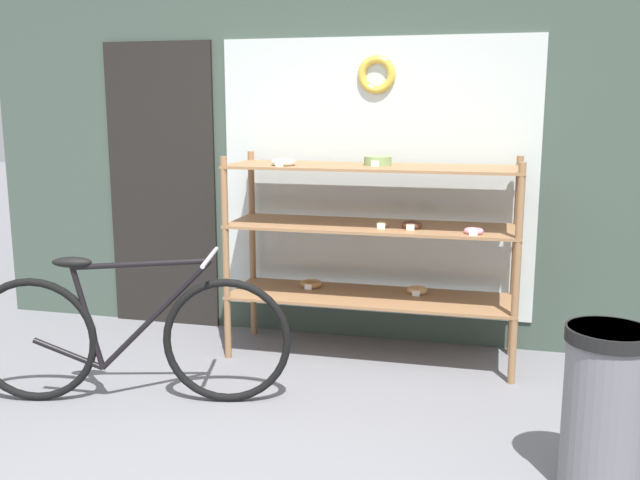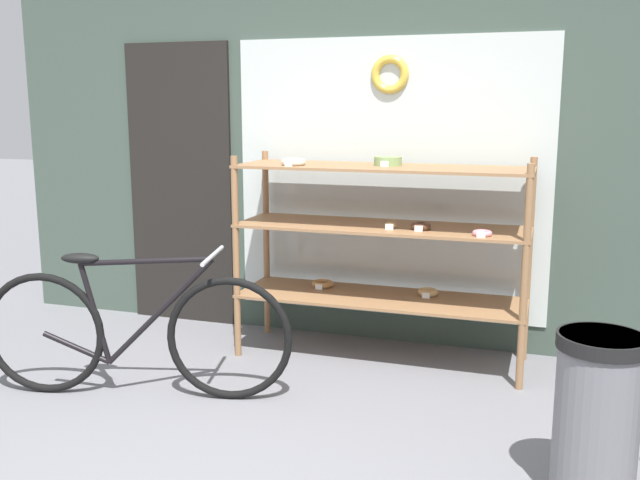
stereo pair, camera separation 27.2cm
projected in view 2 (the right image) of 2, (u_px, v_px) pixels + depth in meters
The scene contains 4 objects.
storefront_facade at pixel (358, 74), 4.86m from camera, with size 5.52×0.13×3.83m.
display_case at pixel (381, 234), 4.58m from camera, with size 1.86×0.56×1.33m.
bicycle at pixel (134, 332), 4.05m from camera, with size 1.76×0.56×0.85m.
trash_bin at pixel (597, 413), 2.95m from camera, with size 0.36×0.36×0.74m.
Camera 2 is at (1.28, -2.55, 1.66)m, focal length 40.00 mm.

